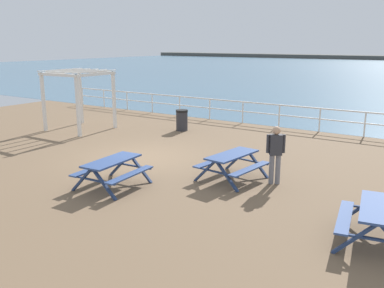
{
  "coord_description": "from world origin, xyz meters",
  "views": [
    {
      "loc": [
        9.29,
        -10.78,
        3.91
      ],
      "look_at": [
        2.2,
        -0.12,
        0.8
      ],
      "focal_mm": 39.23,
      "sensor_mm": 36.0,
      "label": 1
    }
  ],
  "objects_px": {
    "picnic_table_near_left": "(232,160)",
    "picnic_table_near_right": "(378,216)",
    "picnic_table_mid_centre": "(112,167)",
    "visitor": "(275,151)",
    "lattice_pergola": "(78,86)",
    "litter_bin": "(182,120)"
  },
  "relations": [
    {
      "from": "picnic_table_near_left",
      "to": "picnic_table_near_right",
      "type": "height_order",
      "value": "same"
    },
    {
      "from": "picnic_table_near_right",
      "to": "lattice_pergola",
      "type": "xyz_separation_m",
      "value": [
        -13.6,
        4.53,
        1.41
      ]
    },
    {
      "from": "picnic_table_mid_centre",
      "to": "lattice_pergola",
      "type": "bearing_deg",
      "value": 49.94
    },
    {
      "from": "picnic_table_near_right",
      "to": "litter_bin",
      "type": "height_order",
      "value": "litter_bin"
    },
    {
      "from": "picnic_table_mid_centre",
      "to": "visitor",
      "type": "relative_size",
      "value": 1.14
    },
    {
      "from": "lattice_pergola",
      "to": "litter_bin",
      "type": "distance_m",
      "value": 4.92
    },
    {
      "from": "picnic_table_mid_centre",
      "to": "visitor",
      "type": "xyz_separation_m",
      "value": [
        3.63,
        2.73,
        0.36
      ]
    },
    {
      "from": "picnic_table_mid_centre",
      "to": "visitor",
      "type": "bearing_deg",
      "value": -57.08
    },
    {
      "from": "picnic_table_near_left",
      "to": "lattice_pergola",
      "type": "bearing_deg",
      "value": 81.02
    },
    {
      "from": "picnic_table_near_left",
      "to": "litter_bin",
      "type": "xyz_separation_m",
      "value": [
        -5.24,
        4.95,
        -0.1
      ]
    },
    {
      "from": "picnic_table_near_left",
      "to": "picnic_table_near_right",
      "type": "relative_size",
      "value": 0.97
    },
    {
      "from": "lattice_pergola",
      "to": "litter_bin",
      "type": "relative_size",
      "value": 2.84
    },
    {
      "from": "picnic_table_near_right",
      "to": "lattice_pergola",
      "type": "height_order",
      "value": "lattice_pergola"
    },
    {
      "from": "litter_bin",
      "to": "lattice_pergola",
      "type": "bearing_deg",
      "value": -149.89
    },
    {
      "from": "lattice_pergola",
      "to": "litter_bin",
      "type": "height_order",
      "value": "lattice_pergola"
    },
    {
      "from": "picnic_table_near_left",
      "to": "lattice_pergola",
      "type": "xyz_separation_m",
      "value": [
        -9.29,
        2.6,
        1.41
      ]
    },
    {
      "from": "visitor",
      "to": "lattice_pergola",
      "type": "bearing_deg",
      "value": 44.75
    },
    {
      "from": "picnic_table_near_left",
      "to": "litter_bin",
      "type": "height_order",
      "value": "litter_bin"
    },
    {
      "from": "picnic_table_near_right",
      "to": "picnic_table_mid_centre",
      "type": "height_order",
      "value": "same"
    },
    {
      "from": "picnic_table_near_left",
      "to": "visitor",
      "type": "height_order",
      "value": "visitor"
    },
    {
      "from": "visitor",
      "to": "lattice_pergola",
      "type": "distance_m",
      "value": 10.76
    },
    {
      "from": "picnic_table_near_right",
      "to": "visitor",
      "type": "height_order",
      "value": "visitor"
    }
  ]
}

